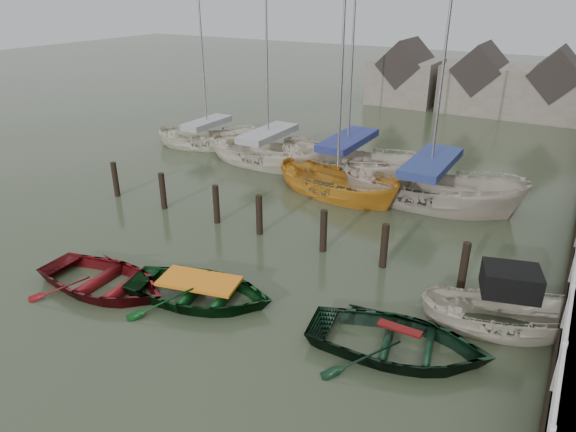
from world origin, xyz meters
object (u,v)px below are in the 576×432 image
Objects in this scene: sailboat_e at (208,145)px; sailboat_a at (269,163)px; sailboat_d at (427,201)px; rowboat_dkgreen at (397,352)px; rowboat_red at (105,289)px; sailboat_b at (346,173)px; motorboat at (501,325)px; rowboat_green at (201,300)px; sailboat_c at (337,194)px.

sailboat_a is at bearing -122.38° from sailboat_e.
sailboat_d is 1.44× the size of sailboat_e.
sailboat_d is at bearing 1.60° from rowboat_dkgreen.
rowboat_red is 12.18m from sailboat_d.
rowboat_dkgreen is 9.34m from sailboat_d.
rowboat_dkgreen is at bearing -144.78° from sailboat_b.
sailboat_d is (-2.02, 9.12, 0.06)m from rowboat_dkgreen.
sailboat_b reaches higher than rowboat_red.
sailboat_e is at bearing 41.63° from rowboat_dkgreen.
sailboat_a reaches higher than motorboat.
rowboat_red is 0.39× the size of sailboat_a.
sailboat_e reaches higher than rowboat_dkgreen.
sailboat_e reaches higher than motorboat.
rowboat_dkgreen is at bearing -96.61° from rowboat_green.
sailboat_d is at bearing 13.22° from motorboat.
sailboat_b reaches higher than sailboat_c.
sailboat_c is (-0.12, 8.70, 0.01)m from rowboat_green.
sailboat_c is (-5.39, 8.10, 0.01)m from rowboat_dkgreen.
rowboat_red is 10.46m from motorboat.
sailboat_b is 2.49m from sailboat_c.
sailboat_e is (-8.02, 0.31, 0.00)m from sailboat_b.
sailboat_e is (-12.06, 1.68, 0.00)m from sailboat_d.
sailboat_e is (-6.18, 12.34, 0.06)m from rowboat_red.
rowboat_green is 7.66m from motorboat.
sailboat_c is (-7.28, 5.97, -0.10)m from motorboat.
rowboat_green reaches higher than rowboat_red.
sailboat_b is 4.27m from sailboat_d.
sailboat_a is 7.87m from sailboat_d.
motorboat is (7.16, 2.73, 0.11)m from rowboat_green.
sailboat_a reaches higher than sailboat_e.
sailboat_e is (-8.69, 2.71, 0.05)m from sailboat_c.
sailboat_b is (-6.06, 10.50, 0.06)m from rowboat_dkgreen.
rowboat_red is 13.80m from sailboat_e.
sailboat_d reaches higher than sailboat_a.
rowboat_red is at bearing 151.13° from sailboat_d.
sailboat_c is at bearing 22.79° from rowboat_dkgreen.
sailboat_a is 1.06× the size of sailboat_c.
rowboat_red is 9.96m from sailboat_c.
rowboat_red is 0.31× the size of sailboat_d.
motorboat is at bearing -150.77° from sailboat_d.
sailboat_a is 3.82m from sailboat_b.
rowboat_green is at bearing 94.95° from motorboat.
rowboat_red is 0.34× the size of sailboat_b.
sailboat_b reaches higher than rowboat_green.
sailboat_d is (7.82, -0.86, 0.00)m from sailboat_a.
rowboat_red is 11.68m from sailboat_a.
rowboat_dkgreen is 9.73m from sailboat_c.
sailboat_b is 8.03m from sailboat_e.
sailboat_d is at bearing -103.55° from sailboat_b.
sailboat_e is at bearing 80.55° from sailboat_a.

